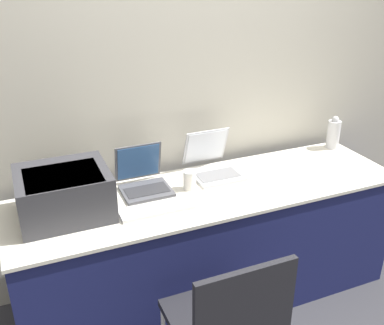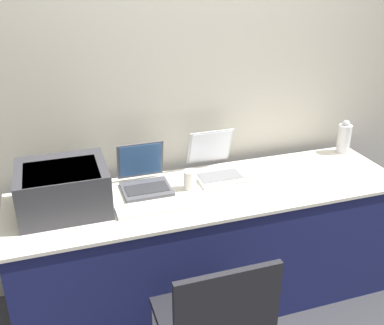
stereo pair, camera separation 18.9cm
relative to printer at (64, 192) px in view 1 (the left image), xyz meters
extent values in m
cube|color=#B7B2A3|center=(0.83, 0.40, 0.37)|extent=(8.00, 0.05, 2.60)
cube|color=#191E51|center=(0.83, -0.05, -0.54)|extent=(2.32, 0.65, 0.77)
cube|color=silver|center=(0.83, -0.05, -0.14)|extent=(2.34, 0.67, 0.02)
cube|color=#333338|center=(0.00, 0.00, -0.01)|extent=(0.47, 0.41, 0.25)
cube|color=black|center=(0.00, -0.04, 0.09)|extent=(0.38, 0.31, 0.04)
cube|color=#4C4C51|center=(0.47, 0.07, -0.13)|extent=(0.28, 0.24, 0.02)
cube|color=#2D2D30|center=(0.47, 0.06, -0.12)|extent=(0.25, 0.13, 0.00)
cube|color=#4C4C51|center=(0.47, 0.21, 0.00)|extent=(0.28, 0.06, 0.23)
cube|color=#2D5184|center=(0.47, 0.21, 0.00)|extent=(0.25, 0.05, 0.21)
cube|color=#B7B7BC|center=(0.93, 0.09, -0.13)|extent=(0.29, 0.26, 0.02)
cube|color=slate|center=(0.93, 0.08, -0.12)|extent=(0.26, 0.14, 0.00)
cube|color=#B7B7BC|center=(0.93, 0.27, 0.00)|extent=(0.29, 0.09, 0.25)
cube|color=silver|center=(0.93, 0.26, 0.01)|extent=(0.26, 0.08, 0.22)
cube|color=silver|center=(0.45, -0.15, -0.12)|extent=(0.41, 0.13, 0.02)
cylinder|color=white|center=(0.72, 0.01, -0.08)|extent=(0.07, 0.07, 0.11)
cylinder|color=white|center=(0.72, 0.01, -0.02)|extent=(0.08, 0.08, 0.01)
cylinder|color=silver|center=(1.91, 0.20, -0.03)|extent=(0.09, 0.09, 0.20)
sphere|color=silver|center=(1.91, 0.20, 0.08)|extent=(0.05, 0.05, 0.05)
cube|color=black|center=(0.58, -0.70, -0.48)|extent=(0.46, 0.48, 0.04)
cube|color=black|center=(0.58, -0.92, -0.24)|extent=(0.46, 0.03, 0.45)
cylinder|color=silver|center=(0.79, -0.48, -0.72)|extent=(0.02, 0.02, 0.42)
camera|label=1|loc=(-0.19, -2.16, 1.12)|focal=42.00mm
camera|label=2|loc=(-0.01, -2.23, 1.12)|focal=42.00mm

